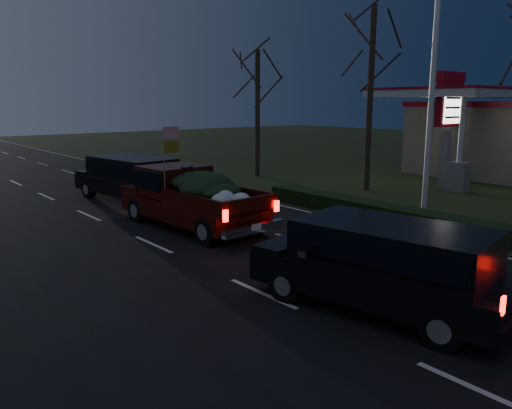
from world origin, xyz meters
TOP-DOWN VIEW (x-y plane):
  - ground at (0.00, 0.00)m, footprint 120.00×120.00m
  - road_asphalt at (0.00, 0.00)m, footprint 14.00×120.00m
  - hedge_row at (7.80, 3.00)m, footprint 1.00×10.00m
  - light_pole at (9.50, 2.00)m, footprint 0.50×0.90m
  - gas_price_pylon at (16.00, 4.99)m, footprint 2.00×0.41m
  - gas_station_building at (24.00, 6.00)m, footprint 10.00×7.00m
  - gas_canopy at (18.00, 6.00)m, footprint 7.10×6.10m
  - bare_tree_mid at (12.50, 7.00)m, footprint 3.60×3.60m
  - bare_tree_far at (11.50, 14.00)m, footprint 3.60×3.60m
  - pickup_truck at (2.06, 6.10)m, footprint 2.51×5.89m
  - lead_suv at (2.61, 11.79)m, footprint 2.92×5.54m
  - rear_suv at (1.36, -2.23)m, footprint 3.01×5.39m

SIDE VIEW (x-z plane):
  - ground at x=0.00m, z-range 0.00..0.00m
  - road_asphalt at x=0.00m, z-range 0.00..0.02m
  - hedge_row at x=7.80m, z-range 0.00..0.60m
  - rear_suv at x=1.36m, z-range 0.37..1.84m
  - pickup_truck at x=2.06m, z-range -0.38..2.65m
  - lead_suv at x=2.61m, z-range 0.39..1.91m
  - gas_station_building at x=24.00m, z-range 0.00..4.00m
  - gas_price_pylon at x=16.00m, z-range 0.98..6.56m
  - gas_canopy at x=18.00m, z-range 1.91..6.79m
  - bare_tree_far at x=11.50m, z-range 1.73..8.73m
  - light_pole at x=9.50m, z-range 0.90..10.06m
  - bare_tree_mid at x=12.50m, z-range 2.10..10.60m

